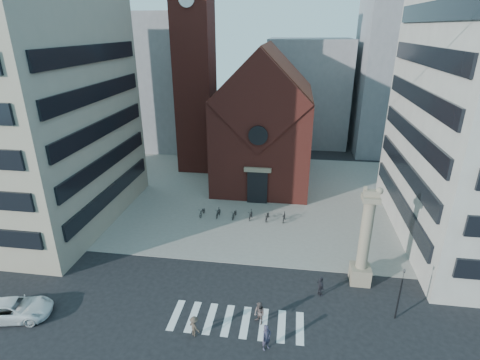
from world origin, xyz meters
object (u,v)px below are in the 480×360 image
(pedestrian_1, at_px, (259,313))
(traffic_light, at_px, (400,293))
(scooter_0, at_px, (202,212))
(white_car, at_px, (14,309))
(pedestrian_2, at_px, (321,286))
(lion_column, at_px, (364,246))
(pedestrian_0, at_px, (266,337))

(pedestrian_1, bearing_deg, traffic_light, 54.57)
(scooter_0, bearing_deg, white_car, -113.45)
(pedestrian_2, bearing_deg, scooter_0, 23.59)
(traffic_light, bearing_deg, white_car, -171.92)
(lion_column, relative_size, traffic_light, 2.02)
(traffic_light, bearing_deg, pedestrian_0, -155.49)
(pedestrian_0, bearing_deg, pedestrian_2, 12.76)
(traffic_light, distance_m, pedestrian_0, 10.12)
(pedestrian_1, height_order, pedestrian_2, pedestrian_1)
(lion_column, distance_m, pedestrian_1, 10.14)
(pedestrian_0, bearing_deg, traffic_light, -20.22)
(traffic_light, xyz_separation_m, pedestrian_0, (-9.13, -4.16, -1.33))
(pedestrian_0, height_order, scooter_0, pedestrian_0)
(traffic_light, xyz_separation_m, white_car, (-27.56, -3.91, -1.56))
(pedestrian_2, bearing_deg, pedestrian_1, 107.00)
(white_car, bearing_deg, pedestrian_2, -88.21)
(pedestrian_1, distance_m, scooter_0, 17.49)
(lion_column, distance_m, pedestrian_0, 11.13)
(white_car, relative_size, pedestrian_1, 2.93)
(pedestrian_0, height_order, pedestrian_2, pedestrian_0)
(white_car, height_order, pedestrian_1, pedestrian_1)
(pedestrian_0, distance_m, pedestrian_2, 7.07)
(pedestrian_0, relative_size, pedestrian_1, 1.07)
(traffic_light, xyz_separation_m, pedestrian_1, (-9.81, -1.93, -1.40))
(lion_column, bearing_deg, scooter_0, 148.60)
(lion_column, height_order, pedestrian_0, lion_column)
(lion_column, relative_size, white_car, 1.67)
(white_car, relative_size, pedestrian_2, 3.06)
(white_car, xyz_separation_m, scooter_0, (9.79, 17.54, -0.22))
(lion_column, distance_m, scooter_0, 18.72)
(white_car, distance_m, pedestrian_0, 18.43)
(lion_column, bearing_deg, traffic_light, -63.54)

